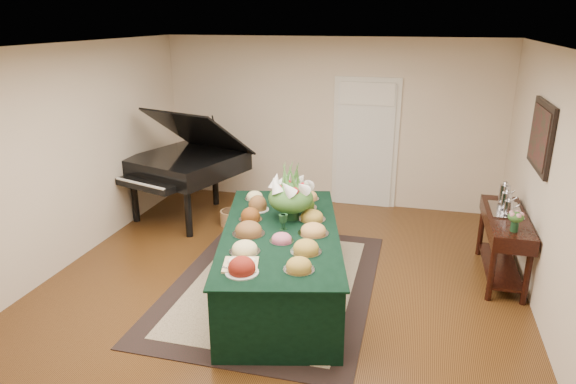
% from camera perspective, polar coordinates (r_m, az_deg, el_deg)
% --- Properties ---
extents(ground, '(6.00, 6.00, 0.00)m').
position_cam_1_polar(ground, '(6.14, -0.71, -10.21)').
color(ground, black).
rests_on(ground, ground).
extents(area_rug, '(2.29, 3.21, 0.01)m').
position_cam_1_polar(area_rug, '(6.14, -1.63, -10.11)').
color(area_rug, black).
rests_on(area_rug, ground).
extents(kitchen_doorway, '(1.05, 0.07, 2.10)m').
position_cam_1_polar(kitchen_doorway, '(8.41, 8.56, 5.21)').
color(kitchen_doorway, silver).
rests_on(kitchen_doorway, ground).
extents(buffet_table, '(1.84, 2.87, 0.78)m').
position_cam_1_polar(buffet_table, '(5.77, -0.81, -7.78)').
color(buffet_table, black).
rests_on(buffet_table, ground).
extents(food_platters, '(1.26, 2.37, 0.14)m').
position_cam_1_polar(food_platters, '(5.64, -1.03, -3.57)').
color(food_platters, silver).
rests_on(food_platters, buffet_table).
extents(cutting_board, '(0.39, 0.39, 0.10)m').
position_cam_1_polar(cutting_board, '(4.86, -5.27, -7.69)').
color(cutting_board, tan).
rests_on(cutting_board, buffet_table).
extents(green_goblets, '(0.10, 0.10, 0.18)m').
position_cam_1_polar(green_goblets, '(5.58, -0.54, -3.34)').
color(green_goblets, black).
rests_on(green_goblets, buffet_table).
extents(floral_centerpiece, '(0.54, 0.54, 0.54)m').
position_cam_1_polar(floral_centerpiece, '(5.82, 0.32, -0.03)').
color(floral_centerpiece, black).
rests_on(floral_centerpiece, buffet_table).
extents(grand_piano, '(1.88, 1.98, 1.72)m').
position_cam_1_polar(grand_piano, '(7.97, -11.26, 3.10)').
color(grand_piano, black).
rests_on(grand_piano, ground).
extents(wicker_basket, '(0.35, 0.35, 0.22)m').
position_cam_1_polar(wicker_basket, '(7.79, -6.24, -2.86)').
color(wicker_basket, olive).
rests_on(wicker_basket, ground).
extents(mahogany_sideboard, '(0.45, 1.41, 0.80)m').
position_cam_1_polar(mahogany_sideboard, '(6.55, 22.98, -3.86)').
color(mahogany_sideboard, black).
rests_on(mahogany_sideboard, ground).
extents(tea_service, '(0.34, 0.58, 0.30)m').
position_cam_1_polar(tea_service, '(6.62, 23.09, -0.85)').
color(tea_service, silver).
rests_on(tea_service, mahogany_sideboard).
extents(pink_bouquet, '(0.19, 0.19, 0.24)m').
position_cam_1_polar(pink_bouquet, '(5.98, 23.98, -2.63)').
color(pink_bouquet, black).
rests_on(pink_bouquet, mahogany_sideboard).
extents(wall_painting, '(0.05, 0.95, 0.75)m').
position_cam_1_polar(wall_painting, '(6.27, 26.29, 5.59)').
color(wall_painting, black).
rests_on(wall_painting, ground).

